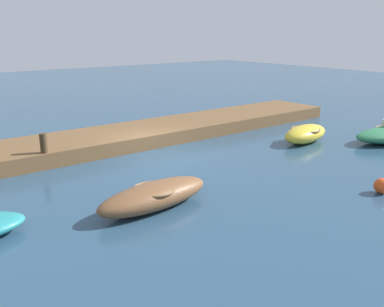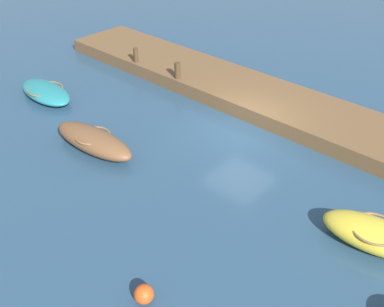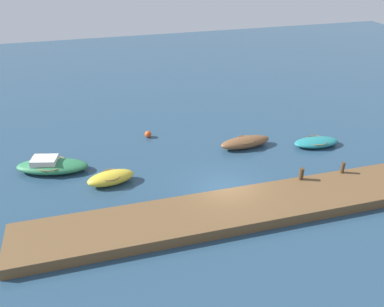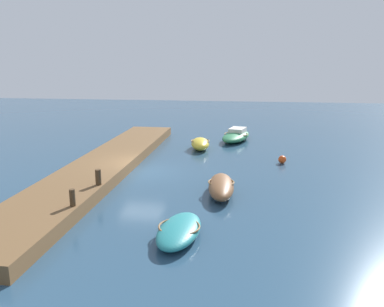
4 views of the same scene
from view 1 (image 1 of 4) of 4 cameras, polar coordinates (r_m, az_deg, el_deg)
ground_plane at (r=18.41m, az=-4.78°, el=0.01°), size 84.00×84.00×0.00m
dock_platform at (r=20.24m, az=-8.35°, el=2.30°), size 24.39×3.38×0.62m
dinghy_yellow at (r=20.74m, az=14.87°, el=2.57°), size 3.05×1.71×0.82m
rowboat_brown at (r=12.71m, az=-5.04°, el=-5.62°), size 3.88×1.49×0.80m
mooring_post_west at (r=17.06m, az=-19.17°, el=1.31°), size 0.28×0.28×0.75m
marker_buoy at (r=15.15m, az=23.96°, el=-3.97°), size 0.51×0.51×0.51m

